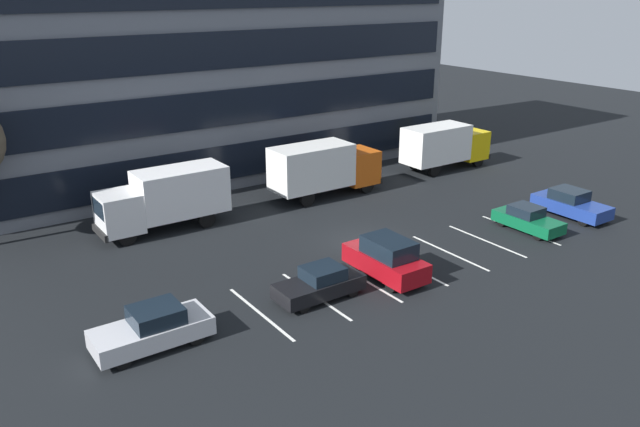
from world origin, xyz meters
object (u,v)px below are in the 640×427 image
(box_truck_orange, at_px, (324,167))
(sedan_forest, at_px, (528,219))
(sedan_black, at_px, (320,284))
(suv_maroon, at_px, (386,258))
(sedan_silver, at_px, (153,328))
(box_truck_white, at_px, (166,197))
(sedan_navy, at_px, (571,204))
(box_truck_yellow, at_px, (445,144))

(box_truck_orange, xyz_separation_m, sedan_forest, (5.94, -11.45, -1.31))
(sedan_forest, relative_size, sedan_black, 0.97)
(box_truck_orange, height_order, suv_maroon, box_truck_orange)
(box_truck_orange, height_order, sedan_silver, box_truck_orange)
(box_truck_white, bearing_deg, sedan_silver, -114.33)
(suv_maroon, xyz_separation_m, sedan_navy, (14.47, 0.14, -0.20))
(box_truck_orange, height_order, sedan_black, box_truck_orange)
(sedan_navy, relative_size, sedan_black, 1.11)
(box_truck_yellow, relative_size, sedan_navy, 1.62)
(sedan_forest, bearing_deg, sedan_navy, 0.88)
(sedan_forest, bearing_deg, box_truck_yellow, 66.34)
(box_truck_orange, relative_size, box_truck_yellow, 1.04)
(sedan_silver, xyz_separation_m, sedan_black, (7.49, -0.36, -0.08))
(box_truck_yellow, distance_m, suv_maroon, 19.44)
(box_truck_orange, distance_m, sedan_silver, 19.32)
(box_truck_orange, height_order, box_truck_yellow, box_truck_orange)
(box_truck_white, bearing_deg, box_truck_yellow, -0.25)
(sedan_forest, distance_m, sedan_silver, 21.69)
(box_truck_orange, bearing_deg, sedan_silver, -144.77)
(box_truck_yellow, bearing_deg, sedan_silver, -157.19)
(suv_maroon, relative_size, sedan_navy, 0.98)
(box_truck_white, relative_size, suv_maroon, 1.67)
(suv_maroon, bearing_deg, sedan_navy, 0.56)
(sedan_navy, bearing_deg, suv_maroon, -179.44)
(sedan_silver, relative_size, sedan_black, 1.11)
(sedan_silver, relative_size, sedan_navy, 1.00)
(suv_maroon, bearing_deg, box_truck_yellow, 36.95)
(sedan_navy, bearing_deg, sedan_silver, 179.40)
(box_truck_yellow, bearing_deg, sedan_navy, -95.17)
(box_truck_yellow, distance_m, sedan_silver, 29.06)
(sedan_silver, bearing_deg, sedan_forest, -0.88)
(box_truck_orange, distance_m, sedan_black, 14.20)
(box_truck_white, relative_size, sedan_navy, 1.64)
(sedan_silver, height_order, sedan_navy, sedan_silver)
(box_truck_orange, relative_size, suv_maroon, 1.72)
(box_truck_white, height_order, box_truck_yellow, box_truck_white)
(box_truck_yellow, xyz_separation_m, sedan_navy, (-1.04, -11.53, -1.13))
(box_truck_white, distance_m, box_truck_yellow, 21.64)
(box_truck_white, height_order, suv_maroon, box_truck_white)
(box_truck_yellow, bearing_deg, box_truck_white, 179.75)
(sedan_silver, bearing_deg, box_truck_white, 65.67)
(box_truck_orange, xyz_separation_m, sedan_black, (-8.26, -11.49, -1.29))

